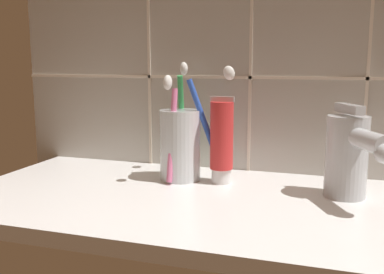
{
  "coord_description": "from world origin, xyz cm",
  "views": [
    {
      "loc": [
        14.34,
        -55.61,
        20.33
      ],
      "look_at": [
        -4.17,
        3.11,
        9.87
      ],
      "focal_mm": 40.0,
      "sensor_mm": 36.0,
      "label": 1
    }
  ],
  "objects": [
    {
      "name": "tile_wall_backsplash",
      "position": [
        0.01,
        17.57,
        23.91
      ],
      "size": [
        83.74,
        1.72,
        47.81
      ],
      "color": "#B7B2A8",
      "rests_on": "ground"
    },
    {
      "name": "sink_faucet",
      "position": [
        17.73,
        5.32,
        8.33
      ],
      "size": [
        7.83,
        12.33,
        12.99
      ],
      "rotation": [
        0.0,
        0.0,
        -1.14
      ],
      "color": "silver",
      "rests_on": "sink_counter"
    },
    {
      "name": "sink_counter",
      "position": [
        0.0,
        0.0,
        1.0
      ],
      "size": [
        73.74,
        34.64,
        2.0
      ],
      "primitive_type": "cube",
      "color": "white",
      "rests_on": "ground"
    },
    {
      "name": "toothpaste_tube",
      "position": [
        -0.83,
        7.78,
        8.69
      ],
      "size": [
        3.76,
        3.58,
        13.54
      ],
      "color": "white",
      "rests_on": "sink_counter"
    },
    {
      "name": "toothbrush_cup",
      "position": [
        -7.5,
        7.85,
        8.11
      ],
      "size": [
        12.02,
        11.27,
        18.9
      ],
      "color": "silver",
      "rests_on": "sink_counter"
    }
  ]
}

